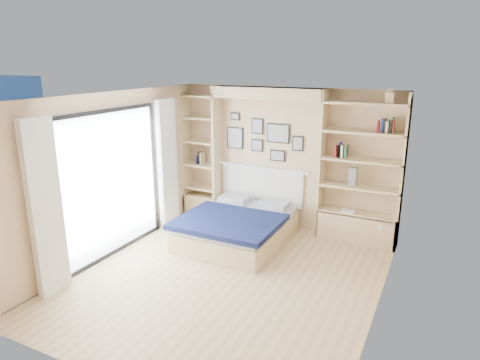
% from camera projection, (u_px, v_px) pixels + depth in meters
% --- Properties ---
extents(ground, '(4.50, 4.50, 0.00)m').
position_uv_depth(ground, '(227.00, 278.00, 5.98)').
color(ground, tan).
rests_on(ground, ground).
extents(room_shell, '(4.50, 4.50, 4.50)m').
position_uv_depth(room_shell, '(249.00, 175.00, 7.17)').
color(room_shell, tan).
rests_on(room_shell, ground).
extents(bed, '(1.60, 2.00, 1.07)m').
position_uv_depth(bed, '(238.00, 226.00, 7.17)').
color(bed, '#CDB67D').
rests_on(bed, ground).
extents(photo_gallery, '(1.48, 0.02, 0.82)m').
position_uv_depth(photo_gallery, '(262.00, 137.00, 7.66)').
color(photo_gallery, black).
rests_on(photo_gallery, ground).
extents(reading_lamps, '(1.92, 0.12, 0.15)m').
position_uv_depth(reading_lamps, '(265.00, 168.00, 7.54)').
color(reading_lamps, silver).
rests_on(reading_lamps, ground).
extents(shelf_decor, '(3.51, 0.23, 2.03)m').
position_uv_depth(shelf_decor, '(345.00, 141.00, 6.85)').
color(shelf_decor, '#A51E1E').
rests_on(shelf_decor, ground).
extents(deck, '(3.20, 4.00, 0.05)m').
position_uv_depth(deck, '(47.00, 233.00, 7.52)').
color(deck, '#685B4C').
rests_on(deck, ground).
extents(deck_chair, '(0.79, 0.96, 0.84)m').
position_uv_depth(deck_chair, '(93.00, 191.00, 8.57)').
color(deck_chair, tan).
rests_on(deck_chair, ground).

